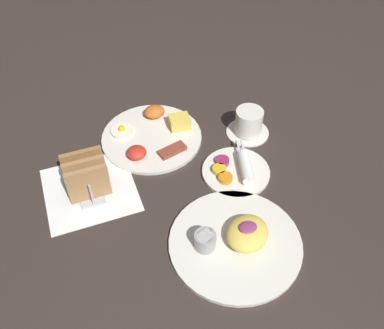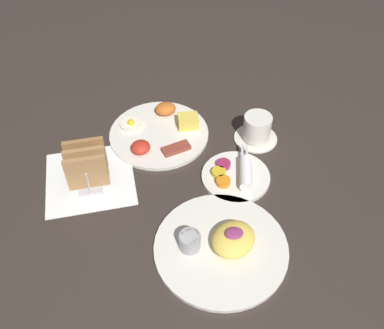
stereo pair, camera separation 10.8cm
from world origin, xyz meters
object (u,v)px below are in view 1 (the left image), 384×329
object	(u,v)px
plate_breakfast	(153,135)
plate_condiments	(236,170)
toast_rack	(86,176)
plate_foreground	(236,240)
coffee_cup	(249,123)

from	to	relation	value
plate_breakfast	plate_condiments	bearing A→B (deg)	-51.62
toast_rack	plate_foreground	bearing A→B (deg)	-44.58
plate_foreground	toast_rack	size ratio (longest dim) A/B	2.57
toast_rack	plate_breakfast	bearing A→B (deg)	32.45
plate_breakfast	coffee_cup	xyz separation A→B (m)	(0.26, -0.07, 0.03)
toast_rack	plate_condiments	bearing A→B (deg)	-11.71
plate_breakfast	plate_foreground	world-z (taller)	plate_foreground
plate_foreground	toast_rack	bearing A→B (deg)	135.42
plate_breakfast	toast_rack	distance (m)	0.24
coffee_cup	plate_condiments	bearing A→B (deg)	-126.22
plate_foreground	plate_condiments	bearing A→B (deg)	65.38
plate_foreground	coffee_cup	xyz separation A→B (m)	(0.18, 0.33, 0.02)
plate_condiments	plate_breakfast	bearing A→B (deg)	128.38
plate_condiments	toast_rack	world-z (taller)	toast_rack
plate_condiments	coffee_cup	bearing A→B (deg)	53.78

